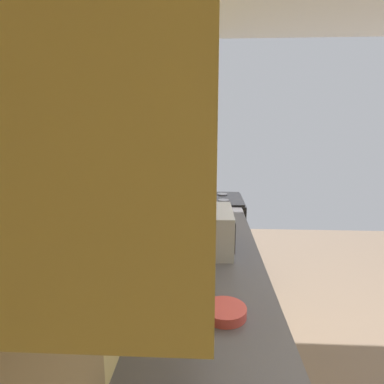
# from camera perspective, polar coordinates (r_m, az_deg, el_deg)

# --- Properties ---
(wall_back) EXTENTS (4.27, 0.12, 2.64)m
(wall_back) POSITION_cam_1_polar(r_m,az_deg,el_deg) (1.90, -8.10, 0.34)
(wall_back) COLOR #DABF74
(wall_back) RESTS_ON ground_plane
(counter_run) EXTENTS (3.28, 0.64, 0.91)m
(counter_run) POSITION_cam_1_polar(r_m,az_deg,el_deg) (1.87, 2.68, -29.75)
(counter_run) COLOR #D4B960
(counter_run) RESTS_ON ground_plane
(upper_cabinets) EXTENTS (2.47, 0.30, 0.59)m
(upper_cabinets) POSITION_cam_1_polar(r_m,az_deg,el_deg) (1.41, -3.28, 18.44)
(upper_cabinets) COLOR tan
(oven_range) EXTENTS (0.66, 0.69, 1.09)m
(oven_range) POSITION_cam_1_polar(r_m,az_deg,el_deg) (3.58, 3.34, -8.17)
(oven_range) COLOR black
(oven_range) RESTS_ON ground_plane
(microwave) EXTENTS (0.44, 0.35, 0.26)m
(microwave) POSITION_cam_1_polar(r_m,az_deg,el_deg) (2.07, 2.42, -6.60)
(microwave) COLOR #B7BABF
(microwave) RESTS_ON counter_run
(bowl) EXTENTS (0.18, 0.18, 0.04)m
(bowl) POSITION_cam_1_polar(r_m,az_deg,el_deg) (1.44, 5.76, -20.12)
(bowl) COLOR #D84C47
(bowl) RESTS_ON counter_run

